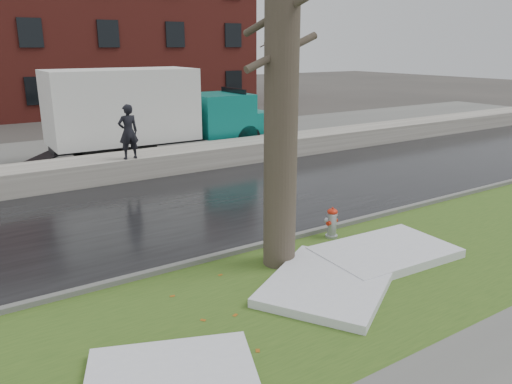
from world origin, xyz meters
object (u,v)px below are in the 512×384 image
box_truck (150,111)px  worker (128,132)px  fire_hydrant (332,221)px  tree (282,57)px

box_truck → worker: (-2.01, -3.13, -0.20)m
fire_hydrant → tree: size_ratio=0.09×
fire_hydrant → worker: bearing=91.4°
fire_hydrant → worker: size_ratio=0.41×
tree → worker: size_ratio=4.55×
tree → box_truck: 11.49m
box_truck → worker: 3.73m
fire_hydrant → box_truck: 10.72m
fire_hydrant → worker: 7.87m
tree → box_truck: bearing=80.9°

